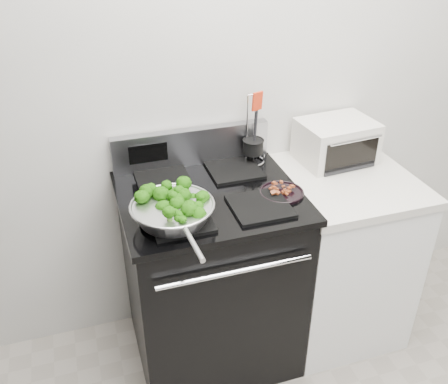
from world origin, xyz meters
name	(u,v)px	position (x,y,z in m)	size (l,w,h in m)	color
back_wall	(250,75)	(0.00, 1.75, 1.35)	(4.00, 0.02, 2.70)	silver
gas_range	(211,275)	(-0.30, 1.41, 0.49)	(0.79, 0.69, 1.13)	black
counter	(336,253)	(0.39, 1.41, 0.46)	(0.62, 0.68, 0.92)	white
skillet	(173,211)	(-0.50, 1.25, 1.00)	(0.34, 0.54, 0.07)	silver
broccoli_pile	(172,207)	(-0.50, 1.25, 1.02)	(0.27, 0.27, 0.09)	black
bacon_plate	(282,191)	(0.00, 1.32, 0.97)	(0.19, 0.19, 0.04)	black
utensil_holder	(253,150)	(-0.01, 1.64, 1.01)	(0.12, 0.12, 0.36)	silver
toaster_oven	(336,141)	(0.41, 1.59, 1.02)	(0.38, 0.30, 0.21)	silver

